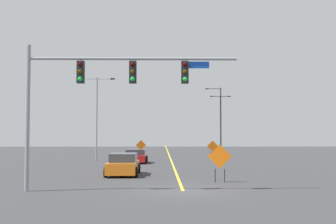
{
  "coord_description": "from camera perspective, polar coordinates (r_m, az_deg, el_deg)",
  "views": [
    {
      "loc": [
        -1.02,
        -20.81,
        2.63
      ],
      "look_at": [
        -0.41,
        19.12,
        4.68
      ],
      "focal_mm": 47.32,
      "sensor_mm": 36.0,
      "label": 1
    }
  ],
  "objects": [
    {
      "name": "ground",
      "position": [
        21.0,
        1.94,
        -10.13
      ],
      "size": [
        154.54,
        154.54,
        0.0
      ],
      "primitive_type": "plane",
      "color": "#38383A"
    },
    {
      "name": "road_centre_stripe",
      "position": [
        63.8,
        0.03,
        -5.3
      ],
      "size": [
        0.16,
        85.86,
        0.01
      ],
      "color": "yellow",
      "rests_on": "ground"
    },
    {
      "name": "traffic_signal_assembly",
      "position": [
        21.12,
        -8.47,
        3.75
      ],
      "size": [
        9.95,
        0.44,
        6.87
      ],
      "color": "gray",
      "rests_on": "ground"
    },
    {
      "name": "street_lamp_near_left",
      "position": [
        45.88,
        -9.16,
        0.09
      ],
      "size": [
        3.65,
        0.24,
        8.52
      ],
      "color": "gray",
      "rests_on": "ground"
    },
    {
      "name": "street_lamp_mid_right",
      "position": [
        66.22,
        6.68,
        -0.62
      ],
      "size": [
        2.36,
        0.24,
        9.64
      ],
      "color": "black",
      "rests_on": "ground"
    },
    {
      "name": "street_lamp_mid_left",
      "position": [
        66.27,
        6.79,
        -0.9
      ],
      "size": [
        3.07,
        0.24,
        8.5
      ],
      "color": "black",
      "rests_on": "ground"
    },
    {
      "name": "construction_sign_median_far",
      "position": [
        56.82,
        -3.51,
        -4.36
      ],
      "size": [
        1.31,
        0.26,
        1.96
      ],
      "color": "orange",
      "rests_on": "ground"
    },
    {
      "name": "construction_sign_left_lane",
      "position": [
        24.75,
        6.68,
        -5.93
      ],
      "size": [
        1.31,
        0.3,
        2.09
      ],
      "color": "orange",
      "rests_on": "ground"
    },
    {
      "name": "construction_sign_right_shoulder",
      "position": [
        51.86,
        5.77,
        -4.48
      ],
      "size": [
        1.29,
        0.2,
        1.96
      ],
      "color": "orange",
      "rests_on": "ground"
    },
    {
      "name": "car_red_near",
      "position": [
        41.41,
        -4.19,
        -5.73
      ],
      "size": [
        2.15,
        3.82,
        1.27
      ],
      "color": "red",
      "rests_on": "ground"
    },
    {
      "name": "car_orange_approaching",
      "position": [
        29.18,
        -5.78,
        -6.77
      ],
      "size": [
        2.08,
        4.53,
        1.41
      ],
      "color": "orange",
      "rests_on": "ground"
    }
  ]
}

